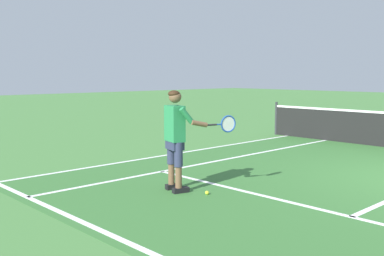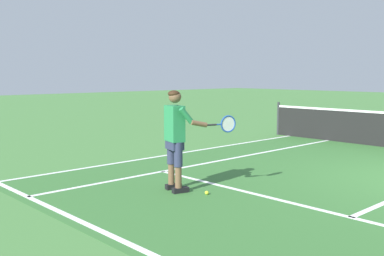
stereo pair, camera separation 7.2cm
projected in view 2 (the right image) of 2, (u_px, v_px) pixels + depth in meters
The scene contains 5 objects.
line_service at pixel (351, 217), 6.32m from camera, with size 8.23×0.10×0.01m, color white.
line_singles_left at pixel (222, 160), 10.52m from camera, with size 0.10×9.23×0.01m, color white.
line_doubles_left at pixel (183, 153), 11.51m from camera, with size 0.10×9.23×0.01m, color white.
tennis_player at pixel (176, 133), 7.64m from camera, with size 0.87×1.04×1.71m.
tennis_ball_near_feet at pixel (207, 193), 7.51m from camera, with size 0.07×0.07×0.07m, color #CCE02D.
Camera 2 is at (2.97, -8.91, 1.98)m, focal length 42.65 mm.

